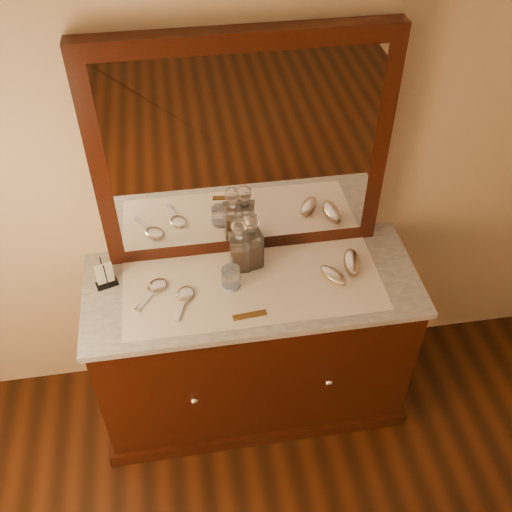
% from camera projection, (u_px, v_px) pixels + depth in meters
% --- Properties ---
extents(dresser_cabinet, '(1.40, 0.55, 0.82)m').
position_uv_depth(dresser_cabinet, '(253.00, 346.00, 2.83)').
color(dresser_cabinet, black).
rests_on(dresser_cabinet, floor).
extents(dresser_plinth, '(1.46, 0.59, 0.08)m').
position_uv_depth(dresser_plinth, '(253.00, 390.00, 3.08)').
color(dresser_plinth, black).
rests_on(dresser_plinth, floor).
extents(knob_left, '(0.04, 0.04, 0.04)m').
position_uv_depth(knob_left, '(195.00, 401.00, 2.56)').
color(knob_left, silver).
rests_on(knob_left, dresser_cabinet).
extents(knob_right, '(0.04, 0.04, 0.04)m').
position_uv_depth(knob_right, '(329.00, 383.00, 2.63)').
color(knob_right, silver).
rests_on(knob_right, dresser_cabinet).
extents(marble_top, '(1.44, 0.59, 0.03)m').
position_uv_depth(marble_top, '(252.00, 285.00, 2.54)').
color(marble_top, silver).
rests_on(marble_top, dresser_cabinet).
extents(mirror_frame, '(1.20, 0.08, 1.00)m').
position_uv_depth(mirror_frame, '(243.00, 152.00, 2.36)').
color(mirror_frame, black).
rests_on(mirror_frame, marble_top).
extents(mirror_glass, '(1.06, 0.01, 0.86)m').
position_uv_depth(mirror_glass, '(244.00, 157.00, 2.33)').
color(mirror_glass, white).
rests_on(mirror_glass, marble_top).
extents(lace_runner, '(1.10, 0.45, 0.00)m').
position_uv_depth(lace_runner, '(253.00, 286.00, 2.51)').
color(lace_runner, white).
rests_on(lace_runner, marble_top).
extents(pin_dish, '(0.10, 0.10, 0.01)m').
position_uv_depth(pin_dish, '(231.00, 285.00, 2.50)').
color(pin_dish, white).
rests_on(pin_dish, lace_runner).
extents(comb, '(0.14, 0.04, 0.01)m').
position_uv_depth(comb, '(250.00, 315.00, 2.38)').
color(comb, brown).
rests_on(comb, lace_runner).
extents(napkin_rack, '(0.10, 0.08, 0.14)m').
position_uv_depth(napkin_rack, '(105.00, 275.00, 2.48)').
color(napkin_rack, black).
rests_on(napkin_rack, marble_top).
extents(decanter_left, '(0.08, 0.08, 0.27)m').
position_uv_depth(decanter_left, '(239.00, 249.00, 2.52)').
color(decanter_left, brown).
rests_on(decanter_left, lace_runner).
extents(decanter_right, '(0.10, 0.10, 0.28)m').
position_uv_depth(decanter_right, '(251.00, 246.00, 2.53)').
color(decanter_right, brown).
rests_on(decanter_right, lace_runner).
extents(brush_near, '(0.13, 0.15, 0.04)m').
position_uv_depth(brush_near, '(333.00, 276.00, 2.52)').
color(brush_near, '#93745A').
rests_on(brush_near, lace_runner).
extents(brush_far, '(0.09, 0.17, 0.04)m').
position_uv_depth(brush_far, '(352.00, 263.00, 2.58)').
color(brush_far, '#93745A').
rests_on(brush_far, lace_runner).
extents(hand_mirror_outer, '(0.16, 0.19, 0.02)m').
position_uv_depth(hand_mirror_outer, '(155.00, 289.00, 2.48)').
color(hand_mirror_outer, silver).
rests_on(hand_mirror_outer, lace_runner).
extents(hand_mirror_inner, '(0.11, 0.20, 0.02)m').
position_uv_depth(hand_mirror_inner, '(184.00, 297.00, 2.45)').
color(hand_mirror_inner, silver).
rests_on(hand_mirror_inner, lace_runner).
extents(tumblers, '(0.08, 0.08, 0.09)m').
position_uv_depth(tumblers, '(231.00, 277.00, 2.48)').
color(tumblers, white).
rests_on(tumblers, lace_runner).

